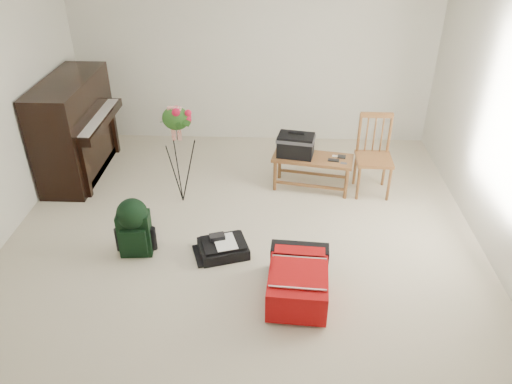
{
  "coord_description": "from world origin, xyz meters",
  "views": [
    {
      "loc": [
        0.33,
        -4.07,
        3.2
      ],
      "look_at": [
        0.14,
        0.35,
        0.5
      ],
      "focal_mm": 35.0,
      "sensor_mm": 36.0,
      "label": 1
    }
  ],
  "objects_px": {
    "dining_chair": "(374,156)",
    "black_duffel": "(223,247)",
    "bench": "(301,150)",
    "red_suitcase": "(298,277)",
    "flower_stand": "(179,156)",
    "piano": "(76,130)",
    "green_backpack": "(134,225)"
  },
  "relations": [
    {
      "from": "dining_chair",
      "to": "black_duffel",
      "type": "xyz_separation_m",
      "value": [
        -1.68,
        -1.32,
        -0.4
      ]
    },
    {
      "from": "bench",
      "to": "red_suitcase",
      "type": "distance_m",
      "value": 1.92
    },
    {
      "from": "flower_stand",
      "to": "piano",
      "type": "bearing_deg",
      "value": 157.09
    },
    {
      "from": "piano",
      "to": "red_suitcase",
      "type": "height_order",
      "value": "piano"
    },
    {
      "from": "piano",
      "to": "dining_chair",
      "type": "xyz_separation_m",
      "value": [
        3.69,
        -0.32,
        -0.13
      ]
    },
    {
      "from": "bench",
      "to": "dining_chair",
      "type": "distance_m",
      "value": 0.87
    },
    {
      "from": "dining_chair",
      "to": "red_suitcase",
      "type": "bearing_deg",
      "value": -115.65
    },
    {
      "from": "bench",
      "to": "flower_stand",
      "type": "xyz_separation_m",
      "value": [
        -1.4,
        -0.36,
        0.08
      ]
    },
    {
      "from": "dining_chair",
      "to": "green_backpack",
      "type": "height_order",
      "value": "dining_chair"
    },
    {
      "from": "red_suitcase",
      "to": "black_duffel",
      "type": "bearing_deg",
      "value": 148.11
    },
    {
      "from": "dining_chair",
      "to": "green_backpack",
      "type": "distance_m",
      "value": 2.9
    },
    {
      "from": "bench",
      "to": "dining_chair",
      "type": "height_order",
      "value": "dining_chair"
    },
    {
      "from": "bench",
      "to": "black_duffel",
      "type": "relative_size",
      "value": 1.78
    },
    {
      "from": "piano",
      "to": "bench",
      "type": "relative_size",
      "value": 1.48
    },
    {
      "from": "red_suitcase",
      "to": "flower_stand",
      "type": "bearing_deg",
      "value": 134.97
    },
    {
      "from": "dining_chair",
      "to": "red_suitcase",
      "type": "distance_m",
      "value": 2.1
    },
    {
      "from": "dining_chair",
      "to": "piano",
      "type": "bearing_deg",
      "value": 176.32
    },
    {
      "from": "dining_chair",
      "to": "red_suitcase",
      "type": "xyz_separation_m",
      "value": [
        -0.94,
        -1.86,
        -0.29
      ]
    },
    {
      "from": "piano",
      "to": "red_suitcase",
      "type": "xyz_separation_m",
      "value": [
        2.75,
        -2.18,
        -0.42
      ]
    },
    {
      "from": "bench",
      "to": "black_duffel",
      "type": "bearing_deg",
      "value": -110.55
    },
    {
      "from": "dining_chair",
      "to": "flower_stand",
      "type": "bearing_deg",
      "value": -170.4
    },
    {
      "from": "piano",
      "to": "black_duffel",
      "type": "bearing_deg",
      "value": -39.29
    },
    {
      "from": "bench",
      "to": "flower_stand",
      "type": "height_order",
      "value": "flower_stand"
    },
    {
      "from": "black_duffel",
      "to": "green_backpack",
      "type": "xyz_separation_m",
      "value": [
        -0.88,
        -0.03,
        0.27
      ]
    },
    {
      "from": "red_suitcase",
      "to": "flower_stand",
      "type": "distance_m",
      "value": 2.06
    },
    {
      "from": "dining_chair",
      "to": "flower_stand",
      "type": "distance_m",
      "value": 2.29
    },
    {
      "from": "red_suitcase",
      "to": "flower_stand",
      "type": "height_order",
      "value": "flower_stand"
    },
    {
      "from": "dining_chair",
      "to": "green_backpack",
      "type": "bearing_deg",
      "value": -150.93
    },
    {
      "from": "red_suitcase",
      "to": "green_backpack",
      "type": "distance_m",
      "value": 1.71
    },
    {
      "from": "flower_stand",
      "to": "black_duffel",
      "type": "bearing_deg",
      "value": -57.8
    },
    {
      "from": "red_suitcase",
      "to": "bench",
      "type": "bearing_deg",
      "value": 91.66
    },
    {
      "from": "piano",
      "to": "bench",
      "type": "xyz_separation_m",
      "value": [
        2.83,
        -0.29,
        -0.08
      ]
    }
  ]
}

